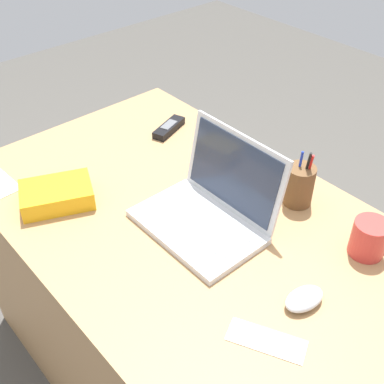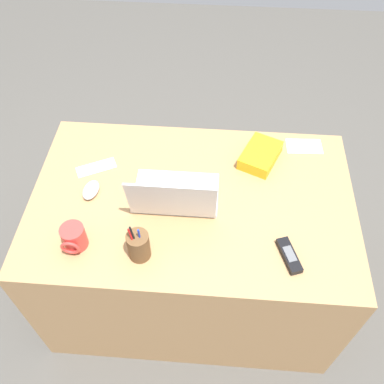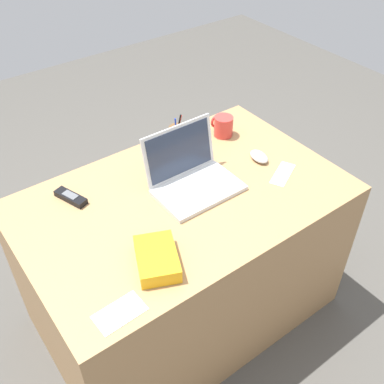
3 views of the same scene
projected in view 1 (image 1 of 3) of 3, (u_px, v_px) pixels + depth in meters
The scene contains 9 objects.
ground_plane at pixel (187, 366), 1.80m from camera, with size 6.00×6.00×0.00m, color #4C4944.
desk at pixel (186, 301), 1.57m from camera, with size 1.29×0.82×0.74m, color #A87C4F.
laptop at pixel (209, 208), 1.28m from camera, with size 0.33×0.26×0.23m.
computer_mouse at pixel (303, 299), 1.09m from camera, with size 0.06×0.10×0.03m, color silver.
coffee_mug_white at pixel (370, 237), 1.20m from camera, with size 0.09×0.10×0.10m.
cordless_phone at pixel (169, 128), 1.67m from camera, with size 0.09×0.15×0.03m.
pen_holder at pixel (299, 185), 1.34m from camera, with size 0.08×0.08×0.17m.
snack_bag at pixel (57, 195), 1.36m from camera, with size 0.13×0.19×0.05m, color #F2AD19.
paper_note_left at pixel (266, 341), 1.02m from camera, with size 0.16×0.06×0.00m, color white.
Camera 1 is at (0.77, -0.65, 1.62)m, focal length 46.00 mm.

